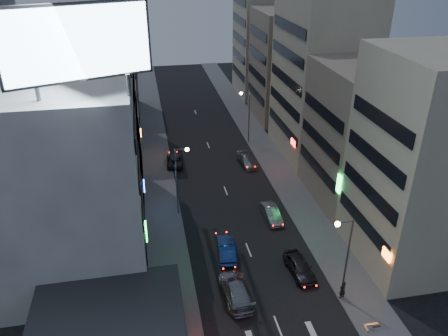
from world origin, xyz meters
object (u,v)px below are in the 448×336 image
object	(u,v)px
parked_car_left	(175,160)
road_car_silver	(236,290)
parked_car_right_mid	(271,213)
parked_car_right_near	(300,266)
parked_car_right_far	(247,161)
road_car_blue	(226,249)
scooter_silver_b	(379,317)
person	(342,290)

from	to	relation	value
parked_car_left	road_car_silver	xyz separation A→B (m)	(2.93, -26.61, 0.17)
parked_car_right_mid	parked_car_right_near	bearing A→B (deg)	-92.04
parked_car_right_near	parked_car_right_far	size ratio (longest dim) A/B	1.02
road_car_blue	scooter_silver_b	xyz separation A→B (m)	(10.43, -10.80, -0.05)
parked_car_right_near	person	world-z (taller)	person
parked_car_right_near	road_car_blue	bearing A→B (deg)	144.13
parked_car_right_near	parked_car_left	world-z (taller)	parked_car_right_near
parked_car_right_mid	person	distance (m)	13.25
road_car_blue	parked_car_left	bearing A→B (deg)	-75.35
parked_car_left	parked_car_right_far	xyz separation A→B (m)	(9.86, -2.04, 0.02)
parked_car_left	person	size ratio (longest dim) A/B	2.61
parked_car_right_near	road_car_silver	bearing A→B (deg)	-167.85
road_car_blue	person	distance (m)	11.56
parked_car_left	parked_car_right_far	world-z (taller)	parked_car_right_far
parked_car_right_mid	scooter_silver_b	size ratio (longest dim) A/B	2.25
parked_car_right_mid	scooter_silver_b	world-z (taller)	parked_car_right_mid
parked_car_left	road_car_blue	size ratio (longest dim) A/B	1.00
parked_car_left	person	bearing A→B (deg)	116.09
parked_car_right_mid	parked_car_right_far	size ratio (longest dim) A/B	0.96
person	scooter_silver_b	xyz separation A→B (m)	(1.75, -3.15, -0.30)
parked_car_left	parked_car_right_far	size ratio (longest dim) A/B	1.02
parked_car_right_near	parked_car_right_mid	size ratio (longest dim) A/B	1.07
parked_car_left	road_car_silver	bearing A→B (deg)	99.74
road_car_silver	parked_car_left	bearing A→B (deg)	-86.02
parked_car_left	road_car_blue	distance (m)	21.13
parked_car_right_mid	road_car_blue	world-z (taller)	road_car_blue
parked_car_right_near	parked_car_right_mid	distance (m)	9.20
person	parked_car_right_far	bearing A→B (deg)	-101.11
parked_car_right_far	road_car_silver	distance (m)	25.53
road_car_silver	scooter_silver_b	world-z (taller)	road_car_silver
parked_car_right_near	scooter_silver_b	xyz separation A→B (m)	(4.24, -6.96, -0.08)
road_car_silver	person	distance (m)	9.17
parked_car_right_mid	road_car_silver	size ratio (longest dim) A/B	0.78
road_car_blue	road_car_silver	world-z (taller)	road_car_silver
road_car_blue	scooter_silver_b	bearing A→B (deg)	139.87
parked_car_right_far	road_car_silver	xyz separation A→B (m)	(-6.92, -24.57, 0.15)
parked_car_right_far	person	bearing A→B (deg)	-92.00
parked_car_right_near	road_car_silver	xyz separation A→B (m)	(-6.48, -1.88, 0.02)
parked_car_right_near	parked_car_left	distance (m)	26.46
parked_car_right_far	scooter_silver_b	size ratio (longest dim) A/B	2.35
scooter_silver_b	parked_car_right_far	bearing A→B (deg)	7.58
road_car_blue	parked_car_right_mid	bearing A→B (deg)	-133.10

